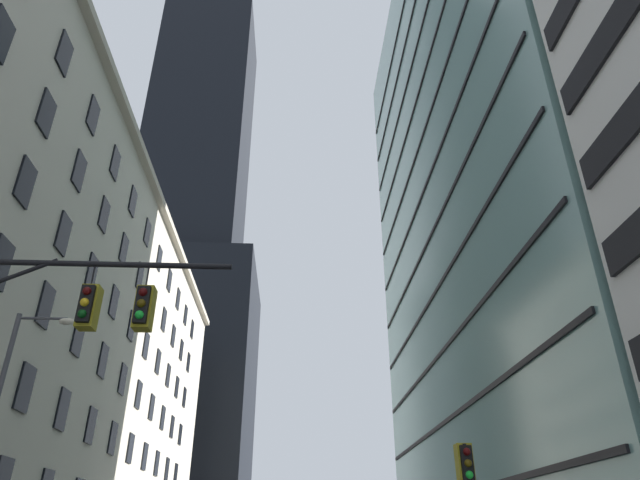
# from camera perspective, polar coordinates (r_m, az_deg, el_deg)

# --- Properties ---
(station_building) EXTENTS (16.97, 73.62, 29.94)m
(station_building) POSITION_cam_1_polar(r_m,az_deg,el_deg) (47.20, -29.39, -8.51)
(station_building) COLOR beige
(station_building) RESTS_ON ground
(dark_skyscraper) EXTENTS (29.06, 29.06, 228.21)m
(dark_skyscraper) POSITION_cam_1_polar(r_m,az_deg,el_deg) (122.14, -12.74, 5.04)
(dark_skyscraper) COLOR black
(dark_skyscraper) RESTS_ON ground
(glass_office_midrise) EXTENTS (16.74, 36.85, 50.60)m
(glass_office_midrise) POSITION_cam_1_polar(r_m,az_deg,el_deg) (44.47, 20.98, 5.71)
(glass_office_midrise) COLOR gray
(glass_office_midrise) RESTS_ON ground
(traffic_signal_mast) EXTENTS (7.17, 0.63, 7.76)m
(traffic_signal_mast) POSITION_cam_1_polar(r_m,az_deg,el_deg) (14.21, -27.47, -9.50)
(traffic_signal_mast) COLOR black
(traffic_signal_mast) RESTS_ON sidewalk_left
(traffic_light_near_right) EXTENTS (0.40, 0.63, 3.94)m
(traffic_light_near_right) POSITION_cam_1_polar(r_m,az_deg,el_deg) (16.25, 14.78, -22.17)
(traffic_light_near_right) COLOR black
(traffic_light_near_right) RESTS_ON sidewalk_right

